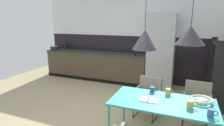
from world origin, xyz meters
TOP-DOWN VIEW (x-y plane):
  - ground_plane at (0.00, 0.00)m, footprint 7.92×7.92m
  - back_wall_splashback_dark at (0.00, 2.90)m, footprint 6.09×0.12m
  - back_wall_panel_upper at (0.00, 2.90)m, footprint 6.09×0.12m
  - kitchen_counter at (-1.20, 2.54)m, footprint 3.42×0.63m
  - refrigerator_column at (0.88, 2.54)m, footprint 0.73×0.60m
  - dining_table at (1.28, -0.11)m, footprint 1.52×0.80m
  - armchair_corner_seat at (0.91, 0.75)m, footprint 0.55×0.54m
  - armchair_far_side at (1.81, 0.78)m, footprint 0.52×0.50m
  - fruit_bowl at (1.82, 0.07)m, footprint 0.32×0.32m
  - open_book at (1.08, -0.15)m, footprint 0.26×0.20m
  - mug_wide_latte at (1.67, -0.19)m, footprint 0.14×0.09m
  - mug_short_terracotta at (1.34, 0.17)m, footprint 0.13×0.08m
  - mug_tall_blue at (1.91, -0.36)m, footprint 0.12×0.08m
  - mug_glass_clear at (1.08, 0.19)m, footprint 0.12×0.08m
  - cooking_pot at (-2.72, 2.42)m, footprint 0.28×0.28m
  - bottle_oil_tall at (0.16, 2.46)m, footprint 0.06×0.06m
  - bottle_wine_green at (-2.48, 2.70)m, footprint 0.06×0.06m
  - open_shelf_unit at (2.22, 1.73)m, footprint 0.30×0.86m
  - pendant_lamp_over_table_near at (0.98, -0.10)m, footprint 0.36×0.36m
  - pendant_lamp_over_table_far at (1.59, -0.09)m, footprint 0.39×0.39m

SIDE VIEW (x-z plane):
  - ground_plane at x=0.00m, z-range 0.00..0.00m
  - kitchen_counter at x=-1.20m, z-range 0.00..0.89m
  - armchair_corner_seat at x=0.91m, z-range 0.11..0.89m
  - armchair_far_side at x=1.81m, z-range 0.11..0.89m
  - dining_table at x=1.28m, z-range 0.32..1.04m
  - back_wall_splashback_dark at x=0.00m, z-range 0.00..1.42m
  - open_book at x=1.08m, z-range 0.73..0.74m
  - fruit_bowl at x=1.82m, z-range 0.74..0.80m
  - mug_glass_clear at x=1.08m, z-range 0.73..0.82m
  - mug_short_terracotta at x=1.34m, z-range 0.73..0.83m
  - mug_tall_blue at x=1.91m, z-range 0.73..0.83m
  - mug_wide_latte at x=1.67m, z-range 0.73..0.84m
  - open_shelf_unit at x=2.22m, z-range 0.02..1.61m
  - cooking_pot at x=-2.72m, z-range 0.88..1.04m
  - bottle_wine_green at x=-2.48m, z-range 0.87..1.11m
  - bottle_oil_tall at x=0.16m, z-range 0.87..1.12m
  - refrigerator_column at x=0.88m, z-range 0.00..2.09m
  - pendant_lamp_over_table_near at x=0.98m, z-range 0.98..2.29m
  - pendant_lamp_over_table_far at x=1.59m, z-range 1.11..2.32m
  - back_wall_panel_upper at x=0.00m, z-range 1.42..2.85m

